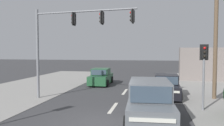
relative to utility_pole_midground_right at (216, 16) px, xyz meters
The scene contains 9 objects.
ground_plane 10.60m from the utility_pole_midground_right, 133.59° to the right, with size 140.00×140.00×0.00m, color #3A3A3D.
lane_dash_mid 9.06m from the utility_pole_midground_right, 150.34° to the right, with size 0.20×2.40×0.01m, color silver.
lane_dash_far 8.46m from the utility_pole_midground_right, 166.92° to the left, with size 0.20×2.40×0.01m, color silver.
utility_pole_midground_right is the anchor object (origin of this frame).
traffic_signal_mast 9.70m from the utility_pole_midground_right, 166.89° to the right, with size 6.86×0.94×6.00m.
pedestal_signal_right_kerb 4.68m from the utility_pole_midground_right, 113.29° to the right, with size 0.44×0.29×3.56m.
sedan_oncoming_mid 5.76m from the utility_pole_midground_right, behind, with size 1.96×4.27×1.56m.
sedan_crossing_left 11.34m from the utility_pole_midground_right, 151.51° to the left, with size 1.99×4.29×1.56m.
suv_oncoming_near 8.55m from the utility_pole_midground_right, 125.55° to the right, with size 2.26×4.63×1.90m.
Camera 1 is at (2.24, -8.97, 3.18)m, focal length 35.00 mm.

